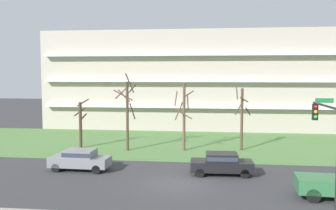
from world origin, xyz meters
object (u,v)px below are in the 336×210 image
at_px(tree_left, 127,111).
at_px(tree_right, 242,117).
at_px(traffic_signal_mast, 329,138).
at_px(tree_far_left, 81,123).
at_px(sedan_gray_center_right, 80,159).
at_px(sedan_black_near_left, 222,163).
at_px(tree_center, 184,115).

distance_m(tree_left, tree_right, 10.63).
bearing_deg(traffic_signal_mast, tree_far_left, 139.54).
bearing_deg(tree_left, sedan_gray_center_right, -105.04).
relative_size(sedan_black_near_left, sedan_gray_center_right, 1.01).
height_order(tree_center, traffic_signal_mast, tree_center).
xyz_separation_m(tree_right, sedan_black_near_left, (-2.01, -8.67, -2.30)).
distance_m(sedan_black_near_left, traffic_signal_mast, 9.62).
bearing_deg(tree_center, sedan_gray_center_right, -132.25).
distance_m(tree_far_left, sedan_black_near_left, 15.56).
bearing_deg(sedan_black_near_left, traffic_signal_mast, 120.91).
height_order(tree_far_left, sedan_black_near_left, tree_far_left).
bearing_deg(sedan_gray_center_right, tree_left, -103.39).
height_order(tree_far_left, tree_right, tree_right).
distance_m(tree_far_left, tree_left, 4.99).
bearing_deg(sedan_black_near_left, tree_left, -42.78).
height_order(tree_right, traffic_signal_mast, tree_right).
height_order(tree_left, tree_right, tree_left).
bearing_deg(tree_far_left, sedan_gray_center_right, -70.58).
relative_size(tree_center, sedan_black_near_left, 1.41).
height_order(tree_left, tree_center, tree_left).
height_order(tree_center, sedan_black_near_left, tree_center).
distance_m(tree_left, sedan_gray_center_right, 8.02).
bearing_deg(tree_far_left, tree_left, -9.01).
bearing_deg(sedan_black_near_left, tree_center, -69.37).
distance_m(tree_center, sedan_black_near_left, 8.89).
bearing_deg(tree_right, sedan_gray_center_right, -145.16).
relative_size(tree_right, sedan_gray_center_right, 1.34).
xyz_separation_m(tree_left, tree_right, (10.52, 1.44, -0.58)).
bearing_deg(tree_right, sedan_black_near_left, -103.06).
bearing_deg(sedan_black_near_left, sedan_gray_center_right, -2.43).
xyz_separation_m(tree_right, sedan_gray_center_right, (-12.46, -8.67, -2.30)).
distance_m(tree_far_left, tree_center, 9.98).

